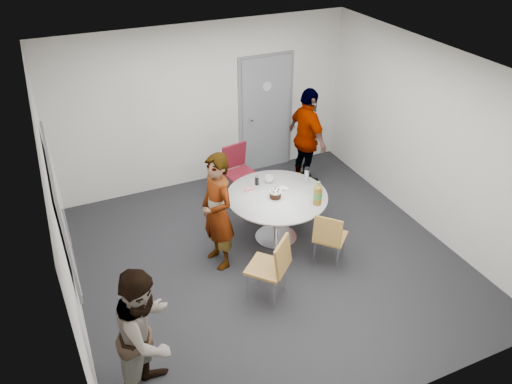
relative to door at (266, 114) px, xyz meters
name	(u,v)px	position (x,y,z in m)	size (l,w,h in m)	color
floor	(268,260)	(-1.10, -2.48, -1.03)	(5.00, 5.00, 0.00)	black
ceiling	(272,71)	(-1.10, -2.48, 1.67)	(5.00, 5.00, 0.00)	silver
wall_back	(205,106)	(-1.10, 0.02, 0.32)	(5.00, 5.00, 0.00)	silver
wall_left	(60,224)	(-3.60, -2.48, 0.32)	(5.00, 5.00, 0.00)	silver
wall_right	(429,140)	(1.40, -2.48, 0.32)	(5.00, 5.00, 0.00)	silver
wall_front	(394,310)	(-1.10, -4.98, 0.32)	(5.00, 5.00, 0.00)	silver
door	(266,114)	(0.00, 0.00, 0.00)	(1.02, 0.17, 2.12)	gray
whiteboard	(60,206)	(-3.56, -2.28, 0.42)	(0.04, 1.90, 1.25)	slate
table	(279,201)	(-0.74, -2.07, -0.38)	(1.43, 1.43, 1.09)	silver
chair_near_left	(274,264)	(-1.36, -3.17, -0.47)	(0.64, 0.64, 0.92)	olive
chair_near_right	(329,235)	(-0.41, -2.89, -0.52)	(0.58, 0.57, 0.83)	olive
chair_far	(238,167)	(-0.87, -0.82, -0.44)	(0.53, 0.57, 0.96)	maroon
person_main	(217,212)	(-1.73, -2.23, -0.20)	(0.61, 0.40, 1.66)	#A5C6EA
person_left	(147,334)	(-3.05, -3.85, -0.24)	(0.76, 0.59, 1.56)	white
person_right	(307,138)	(0.37, -0.85, -0.17)	(1.01, 0.42, 1.72)	black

